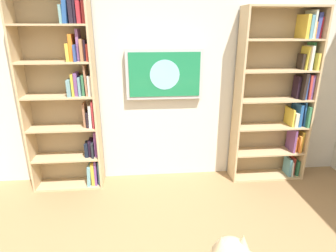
# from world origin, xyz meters

# --- Properties ---
(wall_back) EXTENTS (4.52, 0.06, 2.70)m
(wall_back) POSITION_xyz_m (0.00, -2.23, 1.35)
(wall_back) COLOR silver
(wall_back) RESTS_ON ground
(bookshelf_left) EXTENTS (0.88, 0.28, 2.00)m
(bookshelf_left) POSITION_xyz_m (-1.30, -2.06, 1.02)
(bookshelf_left) COLOR tan
(bookshelf_left) RESTS_ON ground
(bookshelf_right) EXTENTS (0.78, 0.28, 2.18)m
(bookshelf_right) POSITION_xyz_m (1.11, -2.06, 1.13)
(bookshelf_right) COLOR tan
(bookshelf_right) RESTS_ON ground
(wall_mounted_tv) EXTENTS (0.86, 0.07, 0.56)m
(wall_mounted_tv) POSITION_xyz_m (0.06, -2.15, 1.29)
(wall_mounted_tv) COLOR #B7B7BC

